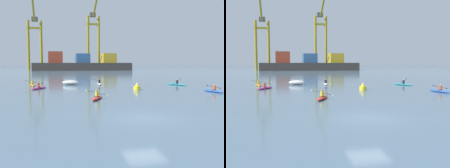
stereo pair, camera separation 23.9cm
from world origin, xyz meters
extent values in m
plane|color=slate|center=(0.00, 0.00, 0.00)|extent=(800.00, 800.00, 0.00)
cube|color=#38332D|center=(7.58, 105.19, 1.74)|extent=(44.29, 11.21, 3.47)
cube|color=#993823|center=(-4.60, 105.19, 5.97)|extent=(6.20, 7.85, 5.00)
cube|color=#2D5684|center=(7.58, 105.19, 5.56)|extent=(6.20, 7.85, 4.17)
cube|color=#B29323|center=(19.76, 105.19, 5.65)|extent=(6.20, 7.85, 4.36)
cylinder|color=olive|center=(-16.90, 115.06, 11.73)|extent=(1.20, 1.20, 23.45)
cylinder|color=olive|center=(-11.03, 115.06, 11.73)|extent=(1.20, 1.20, 23.45)
cube|color=olive|center=(-13.96, 115.06, 19.93)|extent=(7.07, 0.90, 0.90)
cylinder|color=olive|center=(-13.96, 107.65, 29.23)|extent=(0.90, 15.38, 12.26)
cube|color=#47474C|center=(-13.96, 117.56, 24.45)|extent=(2.80, 2.80, 2.00)
cylinder|color=olive|center=(11.41, 114.22, 13.21)|extent=(1.20, 1.20, 26.43)
cylinder|color=olive|center=(16.67, 114.22, 13.21)|extent=(1.20, 1.20, 26.43)
cube|color=olive|center=(14.04, 114.22, 22.46)|extent=(6.46, 0.90, 0.90)
cylinder|color=olive|center=(14.04, 105.97, 30.83)|extent=(0.90, 16.93, 9.60)
cube|color=#47474C|center=(14.04, 116.72, 27.43)|extent=(2.80, 2.80, 2.00)
ellipsoid|color=beige|center=(-2.94, 26.25, 0.35)|extent=(2.79, 1.71, 0.70)
cube|color=beige|center=(-2.94, 26.25, 0.73)|extent=(1.90, 0.54, 0.06)
cylinder|color=yellow|center=(4.92, 16.57, 0.23)|extent=(0.90, 0.90, 0.45)
cone|color=yellow|center=(4.92, 16.57, 0.73)|extent=(0.49, 0.49, 0.55)
ellipsoid|color=orange|center=(-8.69, 25.44, 0.13)|extent=(1.26, 3.45, 0.26)
torus|color=black|center=(-8.67, 25.34, 0.27)|extent=(0.58, 0.58, 0.05)
cylinder|color=gold|center=(-8.67, 25.34, 0.51)|extent=(0.30, 0.30, 0.50)
sphere|color=tan|center=(-8.67, 25.34, 0.86)|extent=(0.19, 0.19, 0.19)
cylinder|color=black|center=(-8.68, 25.39, 0.61)|extent=(2.01, 0.43, 0.56)
ellipsoid|color=yellow|center=(-9.68, 25.19, 0.87)|extent=(0.21, 0.08, 0.15)
ellipsoid|color=yellow|center=(-7.69, 25.59, 0.35)|extent=(0.21, 0.08, 0.15)
ellipsoid|color=red|center=(-1.52, 9.09, 0.13)|extent=(1.81, 3.38, 0.26)
torus|color=black|center=(-1.55, 9.00, 0.27)|extent=(0.64, 0.64, 0.05)
cylinder|color=gold|center=(-1.55, 9.00, 0.51)|extent=(0.30, 0.30, 0.50)
sphere|color=tan|center=(-1.55, 9.00, 0.86)|extent=(0.19, 0.19, 0.19)
cylinder|color=black|center=(-1.53, 9.05, 0.61)|extent=(1.93, 0.79, 0.47)
ellipsoid|color=silver|center=(-2.49, 9.42, 0.83)|extent=(0.20, 0.11, 0.15)
ellipsoid|color=silver|center=(-0.58, 8.67, 0.39)|extent=(0.20, 0.11, 0.15)
ellipsoid|color=teal|center=(13.19, 22.06, 0.13)|extent=(2.38, 3.16, 0.26)
torus|color=black|center=(13.24, 21.98, 0.27)|extent=(0.68, 0.68, 0.05)
cylinder|color=black|center=(13.24, 21.98, 0.51)|extent=(0.30, 0.30, 0.50)
sphere|color=tan|center=(13.24, 21.98, 0.86)|extent=(0.19, 0.19, 0.19)
cylinder|color=black|center=(13.21, 22.02, 0.61)|extent=(1.69, 1.14, 0.69)
ellipsoid|color=black|center=(12.38, 21.47, 0.28)|extent=(0.19, 0.15, 0.16)
ellipsoid|color=black|center=(14.04, 22.57, 0.94)|extent=(0.19, 0.15, 0.16)
ellipsoid|color=#C13384|center=(-7.46, 20.45, 0.13)|extent=(2.28, 3.22, 0.26)
torus|color=black|center=(-7.51, 20.36, 0.27)|extent=(0.67, 0.67, 0.05)
cylinder|color=#DB471E|center=(-7.51, 20.36, 0.51)|extent=(0.30, 0.30, 0.50)
sphere|color=tan|center=(-7.51, 20.36, 0.86)|extent=(0.19, 0.19, 0.19)
cylinder|color=black|center=(-7.49, 20.41, 0.61)|extent=(1.73, 1.07, 0.70)
ellipsoid|color=silver|center=(-8.34, 20.92, 0.28)|extent=(0.20, 0.14, 0.16)
ellipsoid|color=silver|center=(-6.64, 19.89, 0.94)|extent=(0.20, 0.14, 0.16)
ellipsoid|color=silver|center=(1.57, 25.57, 0.13)|extent=(0.88, 3.44, 0.26)
torus|color=black|center=(1.56, 25.47, 0.27)|extent=(0.53, 0.53, 0.05)
cylinder|color=black|center=(1.56, 25.47, 0.51)|extent=(0.30, 0.30, 0.50)
sphere|color=tan|center=(1.56, 25.47, 0.86)|extent=(0.19, 0.19, 0.19)
cylinder|color=black|center=(1.56, 25.52, 0.61)|extent=(2.04, 0.20, 0.56)
ellipsoid|color=black|center=(0.55, 25.60, 0.87)|extent=(0.20, 0.06, 0.15)
ellipsoid|color=black|center=(2.58, 25.43, 0.35)|extent=(0.20, 0.06, 0.15)
ellipsoid|color=#2856B2|center=(13.02, 12.11, 0.13)|extent=(1.20, 3.45, 0.26)
torus|color=black|center=(13.04, 12.01, 0.27)|extent=(0.57, 0.57, 0.05)
cylinder|color=#DB471E|center=(13.04, 12.01, 0.51)|extent=(0.30, 0.30, 0.50)
sphere|color=tan|center=(13.04, 12.01, 0.86)|extent=(0.19, 0.19, 0.19)
cylinder|color=black|center=(13.03, 12.06, 0.61)|extent=(2.04, 0.40, 0.42)
ellipsoid|color=black|center=(12.02, 11.88, 0.80)|extent=(0.20, 0.07, 0.14)
ellipsoid|color=black|center=(14.05, 12.25, 0.42)|extent=(0.20, 0.07, 0.14)
camera|label=1|loc=(-5.52, -15.38, 3.46)|focal=41.96mm
camera|label=2|loc=(-5.29, -15.43, 3.46)|focal=41.96mm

